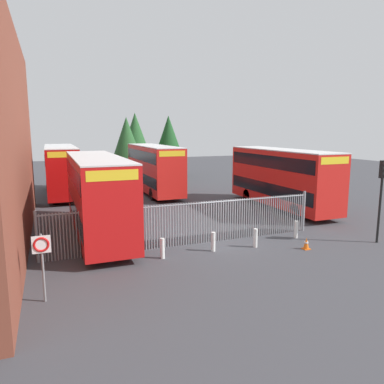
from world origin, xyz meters
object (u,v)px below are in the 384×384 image
double_decker_bus_near_gate (97,193)px  bollard_near_right (255,238)px  traffic_cone_by_gate (121,251)px  speed_limit_sign_post (42,252)px  double_decker_bus_far_back (154,167)px  bollard_near_left (162,248)px  traffic_light_kerbside (382,186)px  traffic_cone_mid_forecourt (306,243)px  bollard_far_right (296,229)px  double_decker_bus_behind_fence_left (281,176)px  bollard_center_front (213,242)px  double_decker_bus_behind_fence_right (61,169)px

double_decker_bus_near_gate → bollard_near_right: size_ratio=11.38×
traffic_cone_by_gate → speed_limit_sign_post: 5.00m
double_decker_bus_far_back → bollard_near_right: double_decker_bus_far_back is taller
bollard_near_left → traffic_light_kerbside: traffic_light_kerbside is taller
traffic_cone_mid_forecourt → traffic_light_kerbside: traffic_light_kerbside is taller
double_decker_bus_near_gate → traffic_cone_mid_forecourt: size_ratio=18.32×
double_decker_bus_far_back → bollard_near_right: bearing=-88.7°
traffic_cone_mid_forecourt → bollard_far_right: bearing=67.9°
bollard_near_right → double_decker_bus_far_back: bearing=91.3°
double_decker_bus_behind_fence_left → traffic_cone_by_gate: bearing=-153.9°
traffic_light_kerbside → double_decker_bus_far_back: bearing=109.6°
speed_limit_sign_post → double_decker_bus_far_back: bearing=64.5°
double_decker_bus_behind_fence_left → speed_limit_sign_post: 19.32m
double_decker_bus_behind_fence_left → double_decker_bus_far_back: (-7.09, 9.81, 0.00)m
bollard_far_right → traffic_light_kerbside: 4.82m
double_decker_bus_far_back → traffic_light_kerbside: size_ratio=2.51×
traffic_cone_by_gate → speed_limit_sign_post: (-3.26, -3.49, 1.49)m
double_decker_bus_near_gate → double_decker_bus_far_back: bearing=61.6°
double_decker_bus_near_gate → double_decker_bus_far_back: same height
double_decker_bus_far_back → bollard_center_front: size_ratio=11.38×
double_decker_bus_far_back → traffic_cone_mid_forecourt: bearing=-82.1°
double_decker_bus_behind_fence_right → bollard_far_right: bearing=-58.7°
double_decker_bus_near_gate → bollard_center_front: bearing=-44.8°
traffic_cone_mid_forecourt → traffic_light_kerbside: (4.17, -0.47, 2.70)m
bollard_near_right → traffic_cone_by_gate: bearing=171.6°
bollard_near_left → bollard_far_right: same height
bollard_near_left → traffic_cone_mid_forecourt: bollard_near_left is taller
double_decker_bus_far_back → bollard_far_right: 17.14m
double_decker_bus_near_gate → double_decker_bus_far_back: 13.96m
speed_limit_sign_post → traffic_light_kerbside: size_ratio=0.56×
bollard_near_right → speed_limit_sign_post: 10.24m
double_decker_bus_behind_fence_right → traffic_cone_mid_forecourt: (10.60, -20.39, -2.13)m
double_decker_bus_behind_fence_left → traffic_light_kerbside: 9.17m
bollard_center_front → double_decker_bus_behind_fence_right: bearing=108.1°
traffic_cone_mid_forecourt → speed_limit_sign_post: 12.17m
double_decker_bus_far_back → traffic_light_kerbside: bearing=-70.4°
double_decker_bus_near_gate → traffic_cone_by_gate: bearing=-83.3°
traffic_cone_mid_forecourt → traffic_light_kerbside: size_ratio=0.14×
traffic_cone_by_gate → traffic_cone_mid_forecourt: same height
bollard_near_right → traffic_light_kerbside: traffic_light_kerbside is taller
double_decker_bus_behind_fence_left → bollard_far_right: (-3.79, -6.89, -1.95)m
bollard_near_left → bollard_far_right: 7.73m
double_decker_bus_behind_fence_right → traffic_cone_by_gate: size_ratio=18.32×
double_decker_bus_behind_fence_left → bollard_near_right: (-6.68, -7.47, -1.95)m
speed_limit_sign_post → traffic_cone_by_gate: bearing=46.9°
bollard_center_front → traffic_cone_by_gate: bearing=170.2°
double_decker_bus_behind_fence_right → bollard_near_right: 21.05m
double_decker_bus_behind_fence_right → speed_limit_sign_post: size_ratio=4.50×
double_decker_bus_far_back → speed_limit_sign_post: (-9.43, -19.81, -0.65)m
traffic_cone_by_gate → double_decker_bus_behind_fence_left: bearing=26.1°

